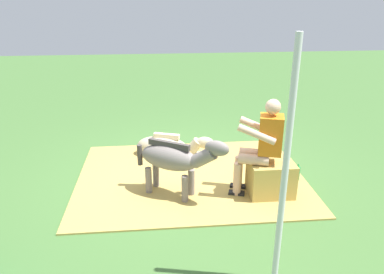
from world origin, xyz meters
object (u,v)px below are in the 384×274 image
at_px(pony_standing, 175,159).
at_px(person_seated, 261,143).
at_px(soda_bottle, 298,172).
at_px(hay_bale, 271,179).
at_px(pony_lying, 168,147).
at_px(tent_pole_left, 285,172).

bearing_deg(pony_standing, person_seated, 176.98).
bearing_deg(soda_bottle, hay_bale, 34.28).
relative_size(hay_bale, person_seated, 0.44).
bearing_deg(pony_lying, hay_bale, 134.12).
xyz_separation_m(pony_lying, soda_bottle, (-1.88, 1.04, -0.05)).
distance_m(person_seated, soda_bottle, 0.99).
xyz_separation_m(hay_bale, person_seated, (0.16, -0.03, 0.52)).
height_order(pony_standing, tent_pole_left, tent_pole_left).
relative_size(hay_bale, tent_pole_left, 0.25).
xyz_separation_m(pony_lying, tent_pole_left, (-0.93, 3.00, 0.99)).
bearing_deg(soda_bottle, person_seated, 25.29).
distance_m(person_seated, tent_pole_left, 1.71).
bearing_deg(pony_standing, tent_pole_left, 117.36).
xyz_separation_m(person_seated, soda_bottle, (-0.69, -0.32, -0.63)).
bearing_deg(pony_standing, pony_lying, -87.43).
height_order(person_seated, tent_pole_left, tent_pole_left).
bearing_deg(pony_standing, hay_bale, 175.88).
relative_size(hay_bale, pony_standing, 0.50).
relative_size(pony_standing, soda_bottle, 4.24).
height_order(person_seated, pony_lying, person_seated).
bearing_deg(hay_bale, tent_pole_left, 75.13).
xyz_separation_m(person_seated, pony_lying, (1.20, -1.37, -0.58)).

